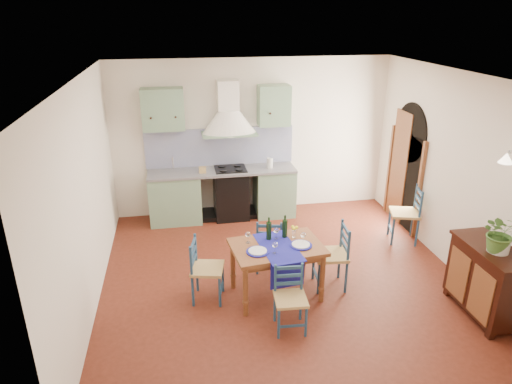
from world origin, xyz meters
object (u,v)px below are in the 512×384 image
chair_near (290,298)px  dining_table (277,251)px  potted_plant (502,233)px  sideboard (487,278)px

chair_near → dining_table: bearing=90.3°
chair_near → potted_plant: size_ratio=1.67×
sideboard → chair_near: bearing=176.2°
dining_table → chair_near: bearing=-89.7°
dining_table → chair_near: dining_table is taller
chair_near → sideboard: sideboard is taller
chair_near → sideboard: (2.42, -0.16, 0.10)m
potted_plant → dining_table: bearing=158.7°
potted_plant → chair_near: bearing=174.1°
sideboard → potted_plant: bearing=-98.8°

